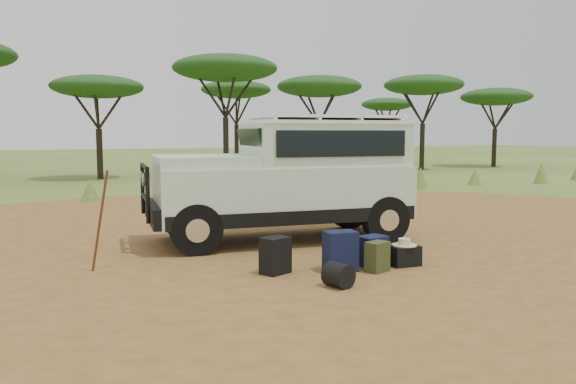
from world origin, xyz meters
name	(u,v)px	position (x,y,z in m)	size (l,w,h in m)	color
ground	(294,249)	(0.00, 0.00, 0.00)	(140.00, 140.00, 0.00)	#526724
dirt_clearing	(294,249)	(0.00, 0.00, 0.00)	(23.00, 23.00, 0.01)	olive
grass_fringe	(192,186)	(0.12, 8.67, 0.40)	(36.60, 1.60, 0.90)	#526724
acacia_treeline	(152,79)	(0.75, 19.81, 4.87)	(46.70, 13.20, 6.26)	black
safari_vehicle	(290,180)	(0.31, 0.93, 1.20)	(5.27, 2.44, 2.48)	silver
walking_staff	(100,222)	(-3.43, -0.47, 0.80)	(0.04, 0.04, 1.63)	brown
backpack_black	(275,256)	(-0.99, -1.56, 0.28)	(0.41, 0.31, 0.57)	black
backpack_navy	(340,251)	(0.01, -1.79, 0.31)	(0.48, 0.34, 0.63)	#111A36
backpack_olive	(377,257)	(0.51, -2.06, 0.24)	(0.34, 0.25, 0.47)	#3A3F1D
duffel_navy	(372,251)	(0.64, -1.69, 0.25)	(0.44, 0.33, 0.49)	#111A36
hard_case	(404,256)	(1.13, -1.88, 0.17)	(0.47, 0.33, 0.33)	black
stuff_sack	(338,275)	(-0.45, -2.60, 0.17)	(0.34, 0.34, 0.34)	black
safari_hat	(404,243)	(1.13, -1.88, 0.38)	(0.40, 0.40, 0.12)	beige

